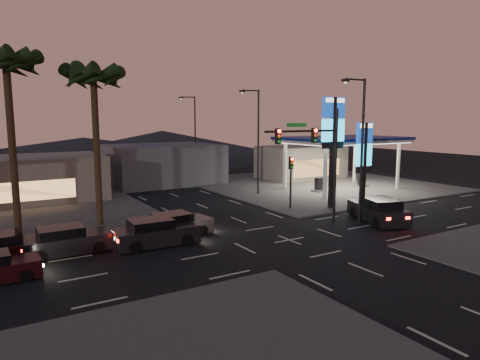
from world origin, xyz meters
TOP-DOWN VIEW (x-y plane):
  - ground at (0.00, 0.00)m, footprint 140.00×140.00m
  - corner_lot_ne at (16.00, 16.00)m, footprint 24.00×24.00m
  - gas_station at (16.00, 12.00)m, footprint 12.20×8.20m
  - convenience_store at (18.00, 21.00)m, footprint 10.00×6.00m
  - pylon_sign_tall at (8.50, 5.50)m, footprint 2.20×0.35m
  - pylon_sign_short at (11.00, 4.50)m, footprint 1.60×0.35m
  - traffic_signal_mast at (3.76, 1.99)m, footprint 6.10×0.39m
  - pedestal_signal at (5.50, 6.98)m, footprint 0.32×0.39m
  - streetlight_near at (6.79, 1.00)m, footprint 2.14×0.25m
  - streetlight_mid at (6.79, 14.00)m, footprint 2.14×0.25m
  - streetlight_far at (6.79, 28.00)m, footprint 2.14×0.25m
  - palm_a at (-9.00, 9.50)m, footprint 4.41×4.41m
  - palm_b at (-14.00, 9.50)m, footprint 4.41×4.41m
  - building_far_west at (-14.00, 22.00)m, footprint 16.00×8.00m
  - building_far_mid at (2.00, 26.00)m, footprint 12.00×9.00m
  - hill_right at (15.00, 60.00)m, footprint 50.00×50.00m
  - hill_center at (0.00, 60.00)m, footprint 60.00×60.00m
  - car_lane_a_front at (-7.36, 3.18)m, footprint 4.95×2.18m
  - car_lane_b_front at (-5.57, 4.41)m, footprint 4.69×2.31m
  - car_lane_b_mid at (-12.06, 4.21)m, footprint 4.75×2.09m
  - car_lane_b_rear at (-15.11, 4.32)m, footprint 4.77×2.27m
  - suv_station at (8.28, 0.43)m, footprint 3.73×5.58m

SIDE VIEW (x-z plane):
  - ground at x=0.00m, z-range 0.00..0.00m
  - corner_lot_ne at x=16.00m, z-range 0.00..0.12m
  - car_lane_b_front at x=-5.57m, z-range -0.05..1.43m
  - car_lane_b_rear at x=-15.11m, z-range -0.05..1.46m
  - car_lane_b_mid at x=-12.06m, z-range -0.05..1.48m
  - car_lane_a_front at x=-7.36m, z-range -0.06..1.54m
  - suv_station at x=8.28m, z-range -0.06..1.67m
  - convenience_store at x=18.00m, z-range 0.00..4.00m
  - building_far_west at x=-14.00m, z-range 0.00..4.00m
  - hill_center at x=0.00m, z-range 0.00..4.00m
  - building_far_mid at x=2.00m, z-range 0.00..4.40m
  - hill_right at x=15.00m, z-range 0.00..5.00m
  - pedestal_signal at x=5.50m, z-range 0.77..5.07m
  - pylon_sign_short at x=11.00m, z-range 1.16..8.16m
  - gas_station at x=16.00m, z-range 2.34..7.82m
  - traffic_signal_mast at x=3.76m, z-range 1.23..9.23m
  - streetlight_near at x=6.79m, z-range 0.72..10.72m
  - streetlight_mid at x=6.79m, z-range 0.72..10.72m
  - streetlight_far at x=6.79m, z-range 0.72..10.72m
  - pylon_sign_tall at x=8.50m, z-range 1.89..10.89m
  - palm_a at x=-9.00m, z-range 4.00..14.86m
  - palm_b at x=-14.00m, z-range 4.24..15.70m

